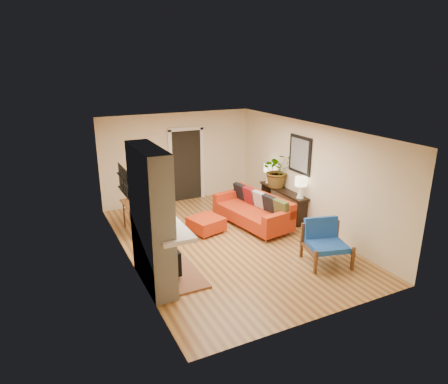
{
  "coord_description": "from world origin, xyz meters",
  "views": [
    {
      "loc": [
        -3.79,
        -7.52,
        3.98
      ],
      "look_at": [
        0.0,
        0.2,
        1.15
      ],
      "focal_mm": 32.0,
      "sensor_mm": 36.0,
      "label": 1
    }
  ],
  "objects_px": {
    "ottoman": "(206,224)",
    "lamp_near": "(301,185)",
    "dining_table": "(142,208)",
    "houseplant": "(278,170)",
    "console_table": "(283,195)",
    "blue_chair": "(325,239)",
    "sofa": "(255,210)",
    "lamp_far": "(269,171)"
  },
  "relations": [
    {
      "from": "ottoman",
      "to": "dining_table",
      "type": "xyz_separation_m",
      "value": [
        -1.35,
        0.77,
        0.37
      ]
    },
    {
      "from": "ottoman",
      "to": "lamp_near",
      "type": "relative_size",
      "value": 1.65
    },
    {
      "from": "lamp_near",
      "to": "console_table",
      "type": "bearing_deg",
      "value": 90.0
    },
    {
      "from": "console_table",
      "to": "ottoman",
      "type": "bearing_deg",
      "value": -177.4
    },
    {
      "from": "lamp_near",
      "to": "houseplant",
      "type": "xyz_separation_m",
      "value": [
        -0.01,
        1.02,
        0.14
      ]
    },
    {
      "from": "console_table",
      "to": "houseplant",
      "type": "xyz_separation_m",
      "value": [
        -0.01,
        0.29,
        0.62
      ]
    },
    {
      "from": "lamp_far",
      "to": "lamp_near",
      "type": "bearing_deg",
      "value": -90.0
    },
    {
      "from": "console_table",
      "to": "lamp_far",
      "type": "distance_m",
      "value": 0.87
    },
    {
      "from": "sofa",
      "to": "console_table",
      "type": "xyz_separation_m",
      "value": [
        0.98,
        0.2,
        0.2
      ]
    },
    {
      "from": "console_table",
      "to": "lamp_near",
      "type": "distance_m",
      "value": 0.88
    },
    {
      "from": "ottoman",
      "to": "lamp_near",
      "type": "distance_m",
      "value": 2.53
    },
    {
      "from": "dining_table",
      "to": "console_table",
      "type": "bearing_deg",
      "value": -10.36
    },
    {
      "from": "sofa",
      "to": "dining_table",
      "type": "xyz_separation_m",
      "value": [
        -2.66,
        0.87,
        0.21
      ]
    },
    {
      "from": "lamp_far",
      "to": "houseplant",
      "type": "bearing_deg",
      "value": -91.3
    },
    {
      "from": "ottoman",
      "to": "blue_chair",
      "type": "height_order",
      "value": "blue_chair"
    },
    {
      "from": "ottoman",
      "to": "blue_chair",
      "type": "bearing_deg",
      "value": -56.38
    },
    {
      "from": "sofa",
      "to": "dining_table",
      "type": "distance_m",
      "value": 2.81
    },
    {
      "from": "ottoman",
      "to": "console_table",
      "type": "distance_m",
      "value": 2.33
    },
    {
      "from": "blue_chair",
      "to": "lamp_far",
      "type": "bearing_deg",
      "value": 78.18
    },
    {
      "from": "sofa",
      "to": "lamp_far",
      "type": "bearing_deg",
      "value": 43.27
    },
    {
      "from": "dining_table",
      "to": "ottoman",
      "type": "bearing_deg",
      "value": -29.69
    },
    {
      "from": "console_table",
      "to": "lamp_near",
      "type": "height_order",
      "value": "lamp_near"
    },
    {
      "from": "ottoman",
      "to": "sofa",
      "type": "bearing_deg",
      "value": -4.15
    },
    {
      "from": "sofa",
      "to": "lamp_near",
      "type": "bearing_deg",
      "value": -28.45
    },
    {
      "from": "dining_table",
      "to": "console_table",
      "type": "relative_size",
      "value": 0.91
    },
    {
      "from": "sofa",
      "to": "ottoman",
      "type": "xyz_separation_m",
      "value": [
        -1.31,
        0.1,
        -0.17
      ]
    },
    {
      "from": "ottoman",
      "to": "lamp_near",
      "type": "bearing_deg",
      "value": -15.32
    },
    {
      "from": "ottoman",
      "to": "lamp_far",
      "type": "height_order",
      "value": "lamp_far"
    },
    {
      "from": "lamp_near",
      "to": "houseplant",
      "type": "bearing_deg",
      "value": 90.56
    },
    {
      "from": "ottoman",
      "to": "dining_table",
      "type": "bearing_deg",
      "value": 150.31
    },
    {
      "from": "dining_table",
      "to": "console_table",
      "type": "distance_m",
      "value": 3.71
    },
    {
      "from": "sofa",
      "to": "blue_chair",
      "type": "bearing_deg",
      "value": -82.6
    },
    {
      "from": "console_table",
      "to": "houseplant",
      "type": "relative_size",
      "value": 1.95
    },
    {
      "from": "blue_chair",
      "to": "console_table",
      "type": "xyz_separation_m",
      "value": [
        0.68,
        2.53,
        0.1
      ]
    },
    {
      "from": "houseplant",
      "to": "lamp_near",
      "type": "bearing_deg",
      "value": -89.44
    },
    {
      "from": "ottoman",
      "to": "lamp_far",
      "type": "bearing_deg",
      "value": 19.92
    },
    {
      "from": "sofa",
      "to": "houseplant",
      "type": "bearing_deg",
      "value": 26.56
    },
    {
      "from": "ottoman",
      "to": "dining_table",
      "type": "height_order",
      "value": "dining_table"
    },
    {
      "from": "dining_table",
      "to": "lamp_far",
      "type": "bearing_deg",
      "value": 0.95
    },
    {
      "from": "blue_chair",
      "to": "lamp_far",
      "type": "distance_m",
      "value": 3.38
    },
    {
      "from": "ottoman",
      "to": "blue_chair",
      "type": "xyz_separation_m",
      "value": [
        1.61,
        -2.43,
        0.26
      ]
    },
    {
      "from": "sofa",
      "to": "houseplant",
      "type": "height_order",
      "value": "houseplant"
    }
  ]
}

